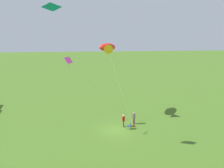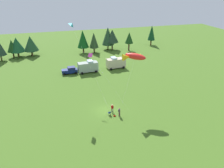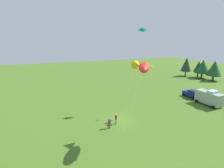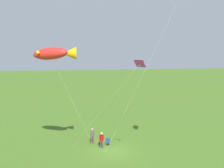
# 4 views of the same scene
# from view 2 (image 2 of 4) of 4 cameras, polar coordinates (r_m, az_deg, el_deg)

# --- Properties ---
(ground_plane) EXTENTS (160.00, 160.00, 0.00)m
(ground_plane) POSITION_cam_2_polar(r_m,az_deg,el_deg) (42.80, -1.57, -6.90)
(ground_plane) COLOR #42671F
(person_kite_flyer) EXTENTS (0.53, 0.47, 1.74)m
(person_kite_flyer) POSITION_cam_2_polar(r_m,az_deg,el_deg) (40.58, 1.93, -7.16)
(person_kite_flyer) COLOR brown
(person_kite_flyer) RESTS_ON ground
(folding_chair) EXTENTS (0.49, 0.49, 0.82)m
(folding_chair) POSITION_cam_2_polar(r_m,az_deg,el_deg) (41.15, -0.65, -7.52)
(folding_chair) COLOR navy
(folding_chair) RESTS_ON ground
(person_spectator) EXTENTS (0.52, 0.41, 1.74)m
(person_spectator) POSITION_cam_2_polar(r_m,az_deg,el_deg) (41.62, 0.08, -6.24)
(person_spectator) COLOR #453F47
(person_spectator) RESTS_ON ground
(backpack_on_grass) EXTENTS (0.38, 0.32, 0.22)m
(backpack_on_grass) POSITION_cam_2_polar(r_m,az_deg,el_deg) (40.98, 0.67, -8.30)
(backpack_on_grass) COLOR red
(backpack_on_grass) RESTS_ON ground
(car_navy_hatch) EXTENTS (4.21, 2.22, 1.89)m
(car_navy_hatch) POSITION_cam_2_polar(r_m,az_deg,el_deg) (60.45, -10.91, 3.54)
(car_navy_hatch) COLOR navy
(car_navy_hatch) RESTS_ON ground
(van_motorhome_grey) EXTENTS (5.53, 2.89, 3.34)m
(van_motorhome_grey) POSITION_cam_2_polar(r_m,az_deg,el_deg) (60.43, -6.28, 4.55)
(van_motorhome_grey) COLOR #98A69A
(van_motorhome_grey) RESTS_ON ground
(van_camper_beige) EXTENTS (5.58, 3.02, 3.34)m
(van_camper_beige) POSITION_cam_2_polar(r_m,az_deg,el_deg) (63.10, 1.00, 5.59)
(van_camper_beige) COLOR beige
(van_camper_beige) RESTS_ON ground
(treeline_distant) EXTENTS (57.22, 8.39, 8.10)m
(treeline_distant) POSITION_cam_2_polar(r_m,az_deg,el_deg) (77.90, -10.66, 11.18)
(treeline_distant) COLOR #4B3F26
(treeline_distant) RESTS_ON ground
(kite_large_fish) EXTENTS (6.12, 4.85, 10.95)m
(kite_large_fish) POSITION_cam_2_polar(r_m,az_deg,el_deg) (40.73, 5.55, 7.13)
(kite_large_fish) COLOR red
(kite_large_fish) RESTS_ON ground
(kite_delta_teal) EXTENTS (5.88, 7.21, 15.97)m
(kite_delta_teal) POSITION_cam_2_polar(r_m,az_deg,el_deg) (42.83, -10.28, 15.00)
(kite_delta_teal) COLOR #0E8B99
(kite_delta_teal) RESTS_ON ground
(kite_diamond_rainbow) EXTENTS (6.43, 7.55, 9.93)m
(kite_diamond_rainbow) POSITION_cam_2_polar(r_m,az_deg,el_deg) (43.47, -5.32, 6.94)
(kite_diamond_rainbow) COLOR #DA40A2
(kite_diamond_rainbow) RESTS_ON ground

